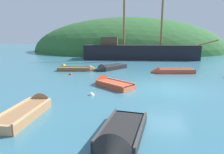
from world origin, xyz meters
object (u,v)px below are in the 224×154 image
(rowboat_outer_left, at_px, (31,110))
(buoy_white, at_px, (92,95))
(sailing_ship, at_px, (139,54))
(rowboat_outer_right, at_px, (109,84))
(rowboat_far, at_px, (81,70))
(rowboat_near_dock, at_px, (109,68))
(buoy_red, at_px, (71,75))
(rowboat_center, at_px, (170,72))
(buoy_yellow, at_px, (64,66))
(rowboat_portside, at_px, (119,141))

(rowboat_outer_left, bearing_deg, buoy_white, -34.47)
(sailing_ship, bearing_deg, rowboat_outer_right, -100.50)
(rowboat_far, relative_size, rowboat_outer_left, 1.06)
(rowboat_near_dock, bearing_deg, rowboat_far, -37.46)
(buoy_white, xyz_separation_m, buoy_red, (-2.88, 5.58, 0.00))
(rowboat_center, relative_size, buoy_yellow, 10.44)
(rowboat_near_dock, distance_m, rowboat_center, 5.63)
(rowboat_outer_left, height_order, buoy_red, rowboat_outer_left)
(rowboat_center, bearing_deg, sailing_ship, -83.08)
(sailing_ship, height_order, rowboat_portside, sailing_ship)
(buoy_yellow, distance_m, buoy_white, 11.72)
(rowboat_center, distance_m, buoy_white, 9.06)
(rowboat_portside, relative_size, rowboat_center, 0.87)
(buoy_yellow, bearing_deg, rowboat_outer_left, -76.93)
(rowboat_center, height_order, buoy_red, rowboat_center)
(rowboat_center, bearing_deg, buoy_red, 4.81)
(rowboat_outer_right, bearing_deg, sailing_ship, -58.16)
(rowboat_near_dock, bearing_deg, rowboat_outer_right, 45.17)
(rowboat_outer_right, xyz_separation_m, rowboat_center, (4.85, 4.93, 0.02))
(sailing_ship, bearing_deg, rowboat_portside, -94.84)
(rowboat_outer_right, height_order, buoy_yellow, rowboat_outer_right)
(sailing_ship, bearing_deg, buoy_red, -118.48)
(rowboat_far, relative_size, rowboat_center, 0.96)
(rowboat_outer_left, bearing_deg, rowboat_far, 4.57)
(rowboat_far, bearing_deg, buoy_white, -76.90)
(rowboat_outer_left, distance_m, buoy_red, 8.41)
(rowboat_outer_left, height_order, rowboat_outer_right, rowboat_outer_right)
(buoy_red, bearing_deg, rowboat_far, 79.97)
(rowboat_far, relative_size, rowboat_portside, 1.11)
(rowboat_outer_right, bearing_deg, rowboat_far, -17.51)
(sailing_ship, relative_size, buoy_yellow, 47.66)
(rowboat_near_dock, bearing_deg, rowboat_outer_left, 27.89)
(buoy_yellow, relative_size, buoy_white, 1.24)
(rowboat_far, bearing_deg, rowboat_portside, -76.20)
(sailing_ship, height_order, rowboat_outer_right, sailing_ship)
(sailing_ship, bearing_deg, rowboat_center, -78.50)
(rowboat_far, height_order, rowboat_portside, rowboat_portside)
(rowboat_far, bearing_deg, rowboat_outer_left, -92.73)
(rowboat_near_dock, distance_m, rowboat_portside, 13.23)
(rowboat_portside, bearing_deg, buoy_yellow, -144.89)
(buoy_yellow, relative_size, buoy_red, 1.23)
(buoy_yellow, height_order, buoy_white, buoy_yellow)
(rowboat_outer_left, relative_size, rowboat_outer_right, 1.16)
(sailing_ship, bearing_deg, rowboat_far, -121.58)
(rowboat_near_dock, relative_size, buoy_white, 11.61)
(rowboat_center, bearing_deg, rowboat_far, -8.92)
(buoy_red, bearing_deg, rowboat_portside, -65.92)
(rowboat_outer_left, xyz_separation_m, rowboat_outer_right, (2.81, 4.99, -0.03))
(rowboat_far, xyz_separation_m, buoy_red, (-0.36, -2.03, -0.09))
(rowboat_far, bearing_deg, rowboat_outer_right, -64.16)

